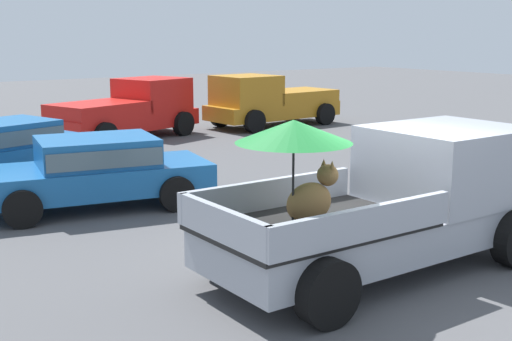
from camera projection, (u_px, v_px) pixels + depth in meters
name	position (u px, v px, depth m)	size (l,w,h in m)	color
ground_plane	(375.00, 271.00, 9.44)	(80.00, 80.00, 0.00)	#4C4C4F
pickup_truck_main	(398.00, 198.00, 9.47)	(5.05, 2.25, 2.21)	black
pickup_truck_red	(269.00, 101.00, 23.64)	(4.90, 2.39, 1.80)	black
pickup_truck_far	(130.00, 110.00, 21.01)	(5.12, 3.26, 1.80)	black
parked_sedan_near	(94.00, 169.00, 12.70)	(4.56, 2.60, 1.33)	black
parked_sedan_far	(5.00, 148.00, 14.98)	(4.62, 2.89, 1.33)	black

